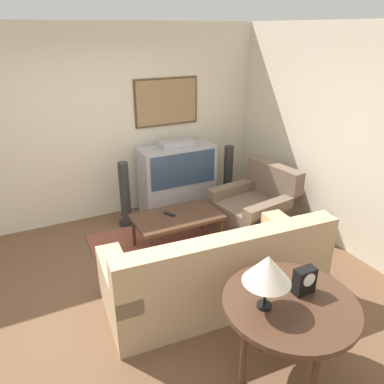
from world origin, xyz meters
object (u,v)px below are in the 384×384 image
at_px(mantel_clock, 304,281).
at_px(speaker_tower_left, 125,196).
at_px(tv, 177,179).
at_px(armchair, 255,210).
at_px(table_lamp, 268,270).
at_px(console_table, 290,309).
at_px(coffee_table, 177,218).
at_px(speaker_tower_right, 228,176).
at_px(couch, 216,273).

distance_m(mantel_clock, speaker_tower_left, 3.07).
distance_m(tv, armchair, 1.26).
bearing_deg(table_lamp, console_table, -11.72).
height_order(console_table, mantel_clock, mantel_clock).
xyz_separation_m(armchair, coffee_table, (-1.18, 0.03, 0.13)).
height_order(tv, table_lamp, table_lamp).
height_order(armchair, speaker_tower_right, speaker_tower_right).
bearing_deg(armchair, couch, -57.64).
distance_m(console_table, speaker_tower_left, 3.07).
bearing_deg(couch, coffee_table, -89.18).
xyz_separation_m(tv, console_table, (-0.48, -3.12, 0.14)).
distance_m(coffee_table, speaker_tower_left, 0.98).
bearing_deg(mantel_clock, speaker_tower_right, 68.52).
height_order(table_lamp, speaker_tower_right, table_lamp).
relative_size(table_lamp, speaker_tower_left, 0.47).
height_order(tv, armchair, tv).
distance_m(speaker_tower_left, speaker_tower_right, 1.70).
bearing_deg(speaker_tower_left, mantel_clock, -80.21).
xyz_separation_m(couch, mantel_clock, (0.18, -1.01, 0.53)).
xyz_separation_m(coffee_table, console_table, (-0.03, -2.15, 0.25)).
relative_size(couch, table_lamp, 5.16).
bearing_deg(speaker_tower_right, console_table, -113.67).
bearing_deg(mantel_clock, table_lamp, 179.84).
bearing_deg(tv, table_lamp, -102.82).
xyz_separation_m(couch, speaker_tower_right, (1.36, 1.99, 0.13)).
bearing_deg(mantel_clock, console_table, -164.18).
relative_size(tv, coffee_table, 1.03).
bearing_deg(table_lamp, coffee_table, 83.28).
relative_size(armchair, table_lamp, 2.38).
height_order(coffee_table, mantel_clock, mantel_clock).
height_order(armchair, console_table, armchair).
height_order(coffee_table, console_table, console_table).
bearing_deg(coffee_table, table_lamp, -96.72).
distance_m(armchair, speaker_tower_left, 1.83).
bearing_deg(console_table, couch, 91.53).
xyz_separation_m(coffee_table, table_lamp, (-0.25, -2.10, 0.65)).
bearing_deg(speaker_tower_left, couch, -80.42).
xyz_separation_m(console_table, speaker_tower_left, (-0.36, 3.04, -0.22)).
relative_size(console_table, speaker_tower_left, 1.09).
relative_size(couch, armchair, 2.17).
xyz_separation_m(couch, speaker_tower_left, (-0.34, 1.99, 0.13)).
relative_size(tv, armchair, 1.06).
xyz_separation_m(couch, armchair, (1.24, 1.06, -0.02)).
bearing_deg(speaker_tower_right, armchair, -97.27).
bearing_deg(table_lamp, tv, 77.18).
bearing_deg(console_table, speaker_tower_right, 66.33).
bearing_deg(speaker_tower_right, couch, -124.41).
relative_size(console_table, speaker_tower_right, 1.09).
xyz_separation_m(tv, speaker_tower_right, (0.85, -0.08, -0.08)).
bearing_deg(armchair, speaker_tower_left, -128.51).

